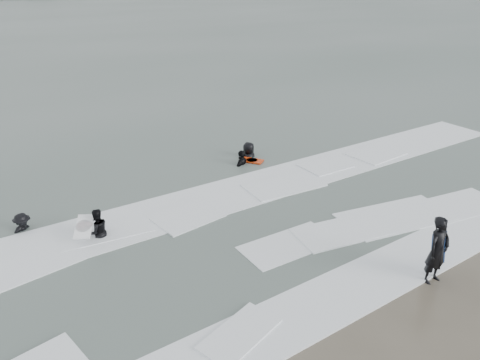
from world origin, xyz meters
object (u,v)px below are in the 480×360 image
surfer_wading (99,238)px  surfer_centre (431,280)px  surfer_breaker (24,232)px  surfer_right_far (249,158)px  surfer_right_near (242,165)px

surfer_wading → surfer_centre: bearing=129.2°
surfer_breaker → surfer_right_far: size_ratio=0.80×
surfer_right_far → surfer_right_near: bearing=30.2°
surfer_breaker → surfer_right_near: 9.18m
surfer_wading → surfer_right_far: surfer_right_far is taller
surfer_centre → surfer_wading: surfer_centre is taller
surfer_wading → surfer_right_near: bearing=-165.1°
surfer_centre → surfer_right_near: bearing=89.5°
surfer_wading → surfer_right_far: size_ratio=0.82×
surfer_centre → surfer_right_near: 9.84m
surfer_wading → surfer_right_near: (7.21, 2.56, 0.00)m
surfer_wading → surfer_breaker: bearing=-46.2°
surfer_right_far → surfer_centre: bearing=79.0°
surfer_right_near → surfer_right_far: size_ratio=0.97×
surfer_right_far → surfer_breaker: bearing=2.1°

